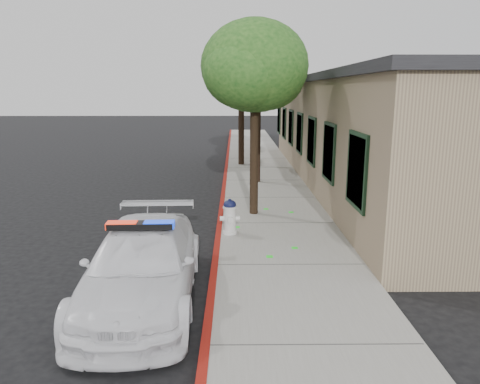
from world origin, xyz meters
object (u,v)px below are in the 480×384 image
at_px(street_tree_near, 255,70).
at_px(street_tree_mid, 258,68).
at_px(clapboard_building, 392,131).
at_px(fire_hydrant, 230,216).
at_px(street_tree_far, 242,67).
at_px(police_car, 143,265).

bearing_deg(street_tree_near, street_tree_mid, 86.12).
distance_m(clapboard_building, fire_hydrant, 9.51).
relative_size(fire_hydrant, street_tree_near, 0.16).
bearing_deg(street_tree_far, street_tree_near, -88.64).
bearing_deg(clapboard_building, street_tree_far, 145.64).
bearing_deg(fire_hydrant, street_tree_far, 83.68).
height_order(fire_hydrant, street_tree_far, street_tree_far).
xyz_separation_m(police_car, street_tree_mid, (2.51, 10.04, 3.82)).
height_order(clapboard_building, street_tree_far, street_tree_far).
bearing_deg(clapboard_building, street_tree_mid, -177.41).
relative_size(clapboard_building, police_car, 4.46).
xyz_separation_m(clapboard_building, street_tree_mid, (-5.33, -0.24, 2.36)).
xyz_separation_m(clapboard_building, fire_hydrant, (-6.34, -6.92, -1.53)).
height_order(fire_hydrant, street_tree_mid, street_tree_mid).
relative_size(clapboard_building, street_tree_mid, 3.63).
bearing_deg(clapboard_building, fire_hydrant, -132.49).
distance_m(clapboard_building, police_car, 13.01).
height_order(clapboard_building, fire_hydrant, clapboard_building).
bearing_deg(street_tree_mid, street_tree_far, 97.21).
xyz_separation_m(clapboard_building, street_tree_near, (-5.65, -5.01, 2.09)).
height_order(clapboard_building, street_tree_mid, street_tree_mid).
relative_size(street_tree_mid, street_tree_far, 0.94).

